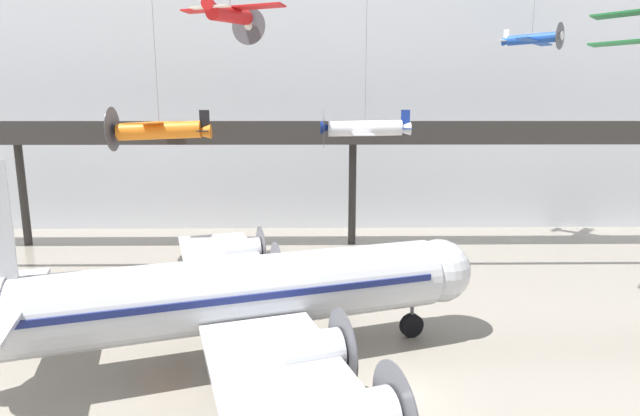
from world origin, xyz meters
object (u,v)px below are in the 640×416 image
Objects in this scene: suspended_plane_white_twin at (365,129)px; info_sign_pedestal at (373,407)px; suspended_plane_red_highwing at (231,14)px; suspended_plane_blue_trainer at (532,39)px; airliner_silver_main at (229,295)px; suspended_plane_orange_highwing at (160,130)px.

suspended_plane_white_twin is 22.57m from info_sign_pedestal.
suspended_plane_red_highwing and suspended_plane_blue_trainer have the same top height.
suspended_plane_red_highwing is 13.18m from suspended_plane_white_twin.
suspended_plane_blue_trainer reaches higher than info_sign_pedestal.
airliner_silver_main is at bearing 63.91° from suspended_plane_white_twin.
suspended_plane_blue_trainer is 18.64m from suspended_plane_white_twin.
suspended_plane_orange_highwing is at bearing -3.17° from suspended_plane_white_twin.
airliner_silver_main is 4.68× the size of suspended_plane_red_highwing.
suspended_plane_red_highwing reaches higher than suspended_plane_white_twin.
suspended_plane_white_twin is 10.15× the size of info_sign_pedestal.
airliner_silver_main is 19.80m from suspended_plane_orange_highwing.
airliner_silver_main is 16.57m from suspended_plane_red_highwing.
suspended_plane_white_twin is at bearing -111.22° from suspended_plane_blue_trainer.
suspended_plane_orange_highwing is 27.45m from info_sign_pedestal.
airliner_silver_main is 5.62× the size of suspended_plane_blue_trainer.
suspended_plane_red_highwing is 22.74m from info_sign_pedestal.
suspended_plane_orange_highwing is 32.66m from suspended_plane_blue_trainer.
suspended_plane_orange_highwing is 1.03× the size of suspended_plane_white_twin.
info_sign_pedestal is at bearing -132.19° from suspended_plane_red_highwing.
airliner_silver_main is at bearing 113.18° from suspended_plane_orange_highwing.
suspended_plane_blue_trainer reaches higher than suspended_plane_orange_highwing.
suspended_plane_blue_trainer is at bearing -170.59° from suspended_plane_orange_highwing.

